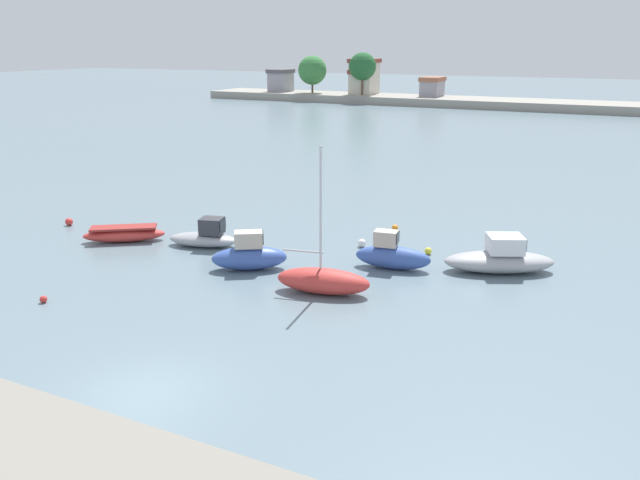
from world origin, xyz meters
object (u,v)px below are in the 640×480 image
object	(u,v)px
moored_boat_4	(392,255)
mooring_buoy_3	(428,251)
moored_boat_3	(323,280)
mooring_buoy_2	(362,243)
mooring_buoy_1	(43,299)
moored_boat_5	(500,259)
mooring_buoy_4	(395,228)
moored_boat_0	(124,234)
moored_boat_1	(205,237)
mooring_buoy_0	(69,222)
moored_boat_2	(249,256)

from	to	relation	value
moored_boat_4	mooring_buoy_3	world-z (taller)	moored_boat_4
moored_boat_3	mooring_buoy_3	world-z (taller)	moored_boat_3
moored_boat_3	mooring_buoy_2	bearing A→B (deg)	87.60
mooring_buoy_1	moored_boat_5	bearing A→B (deg)	37.16
moored_boat_4	moored_boat_5	distance (m)	4.93
moored_boat_5	mooring_buoy_4	distance (m)	7.83
mooring_buoy_3	mooring_buoy_4	bearing A→B (deg)	132.18
moored_boat_0	moored_boat_1	size ratio (longest dim) A/B	1.07
mooring_buoy_1	mooring_buoy_2	world-z (taller)	mooring_buoy_2
moored_boat_1	moored_boat_5	size ratio (longest dim) A/B	0.73
mooring_buoy_0	mooring_buoy_4	distance (m)	18.73
moored_boat_3	mooring_buoy_0	xyz separation A→B (m)	(-17.76, 2.96, -0.35)
moored_boat_5	mooring_buoy_2	bearing A→B (deg)	149.80
moored_boat_2	mooring_buoy_1	xyz separation A→B (m)	(-5.33, -7.15, -0.52)
moored_boat_0	moored_boat_2	bearing A→B (deg)	-40.33
moored_boat_4	moored_boat_5	xyz separation A→B (m)	(4.59, 1.79, -0.04)
moored_boat_1	mooring_buoy_1	size ratio (longest dim) A/B	13.15
moored_boat_3	mooring_buoy_2	xyz separation A→B (m)	(-1.01, 6.64, -0.35)
moored_boat_5	moored_boat_0	bearing A→B (deg)	166.95
moored_boat_1	moored_boat_4	distance (m)	9.90
moored_boat_2	moored_boat_3	world-z (taller)	moored_boat_3
moored_boat_1	mooring_buoy_3	world-z (taller)	moored_boat_1
mooring_buoy_2	mooring_buoy_4	distance (m)	3.59
mooring_buoy_4	mooring_buoy_1	bearing A→B (deg)	-119.68
moored_boat_1	mooring_buoy_1	xyz separation A→B (m)	(-1.38, -9.16, -0.36)
moored_boat_4	mooring_buoy_2	size ratio (longest dim) A/B	8.69
moored_boat_1	moored_boat_3	distance (m)	8.91
moored_boat_3	mooring_buoy_2	distance (m)	6.73
moored_boat_4	mooring_buoy_3	bearing A→B (deg)	63.25
mooring_buoy_4	moored_boat_4	bearing A→B (deg)	-71.42
moored_boat_4	mooring_buoy_3	xyz separation A→B (m)	(0.91, 2.75, -0.47)
moored_boat_5	mooring_buoy_1	xyz separation A→B (m)	(-15.82, -11.99, -0.46)
moored_boat_5	mooring_buoy_3	xyz separation A→B (m)	(-3.68, 0.96, -0.43)
moored_boat_2	mooring_buoy_1	size ratio (longest dim) A/B	12.41
moored_boat_3	moored_boat_2	bearing A→B (deg)	153.94
moored_boat_3	mooring_buoy_0	world-z (taller)	moored_boat_3
moored_boat_1	mooring_buoy_1	bearing A→B (deg)	-114.14
moored_boat_2	mooring_buoy_3	distance (m)	8.95
moored_boat_3	mooring_buoy_3	size ratio (longest dim) A/B	17.47
moored_boat_0	mooring_buoy_3	world-z (taller)	moored_boat_0
mooring_buoy_1	mooring_buoy_4	size ratio (longest dim) A/B	0.80
moored_boat_3	mooring_buoy_4	size ratio (longest dim) A/B	16.87
moored_boat_1	mooring_buoy_3	xyz separation A→B (m)	(10.76, 3.79, -0.33)
moored_boat_2	moored_boat_3	xyz separation A→B (m)	(4.37, -1.17, -0.10)
moored_boat_0	mooring_buoy_2	bearing A→B (deg)	-13.04
moored_boat_3	mooring_buoy_0	distance (m)	18.01
moored_boat_0	moored_boat_5	xyz separation A→B (m)	(18.83, 4.02, 0.21)
moored_boat_0	moored_boat_3	world-z (taller)	moored_boat_3
moored_boat_3	mooring_buoy_4	bearing A→B (deg)	81.69
mooring_buoy_1	moored_boat_1	bearing A→B (deg)	81.42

